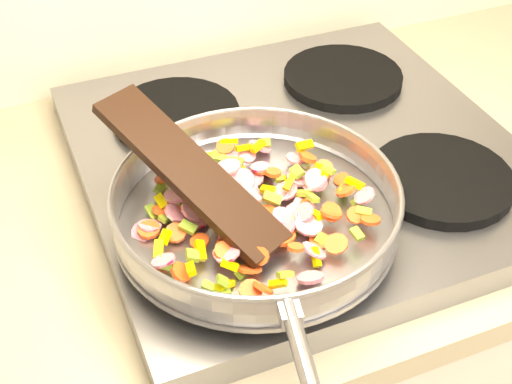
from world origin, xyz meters
name	(u,v)px	position (x,y,z in m)	size (l,w,h in m)	color
cooktop	(300,161)	(-0.70, 1.67, 0.92)	(0.60, 0.60, 0.04)	#939399
grate_fl	(245,234)	(-0.84, 1.52, 0.95)	(0.19, 0.19, 0.02)	black
grate_fr	(441,179)	(-0.56, 1.52, 0.95)	(0.19, 0.19, 0.02)	black
grate_bl	(176,115)	(-0.84, 1.81, 0.95)	(0.19, 0.19, 0.02)	black
grate_br	(343,77)	(-0.56, 1.81, 0.95)	(0.19, 0.19, 0.02)	black
saute_pan	(256,205)	(-0.82, 1.53, 0.99)	(0.38, 0.55, 0.06)	#9E9EA5
vegetable_heap	(250,207)	(-0.83, 1.54, 0.98)	(0.30, 0.29, 0.04)	#DBC000
wooden_spatula	(190,171)	(-0.89, 1.57, 1.03)	(0.28, 0.06, 0.01)	black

